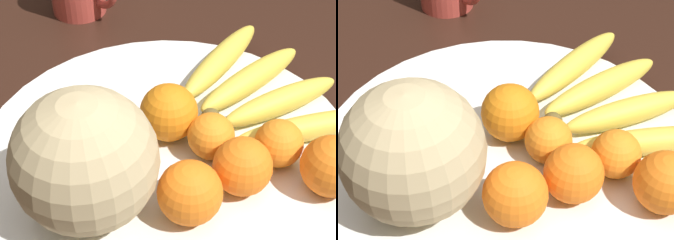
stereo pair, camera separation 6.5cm
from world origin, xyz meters
The scene contains 10 objects.
kitchen_table centered at (0.00, 0.00, 0.69)m, with size 1.63×1.14×0.77m.
fruit_bowl centered at (0.04, -0.04, 0.78)m, with size 0.47×0.47×0.02m.
melon centered at (0.11, -0.15, 0.86)m, with size 0.15×0.15×0.15m.
banana_bunch centered at (-0.02, 0.10, 0.80)m, with size 0.26×0.25×0.04m.
orange_front_left centered at (0.12, 0.02, 0.82)m, with size 0.07×0.07×0.07m.
orange_front_right centered at (0.02, -0.03, 0.82)m, with size 0.07×0.07×0.07m.
orange_mid_center centered at (0.14, -0.04, 0.82)m, with size 0.07×0.07×0.07m.
orange_back_left centered at (0.14, 0.12, 0.82)m, with size 0.07×0.07×0.07m.
orange_back_right centered at (0.09, 0.08, 0.81)m, with size 0.06×0.06×0.06m.
orange_top_small centered at (0.06, 0.01, 0.81)m, with size 0.06×0.06×0.06m.
Camera 1 is at (0.51, -0.15, 1.27)m, focal length 60.00 mm.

